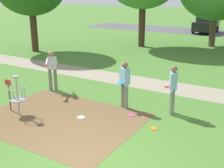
{
  "coord_description": "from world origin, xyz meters",
  "views": [
    {
      "loc": [
        3.78,
        -4.93,
        4.01
      ],
      "look_at": [
        -1.13,
        3.19,
        1.0
      ],
      "focal_mm": 46.25,
      "sensor_mm": 36.0,
      "label": 1
    }
  ],
  "objects_px": {
    "frisbee_by_tee": "(81,117)",
    "player_waiting_left": "(125,82)",
    "frisbee_near_basket": "(154,129)",
    "parked_car_leftmost": "(206,24)",
    "disc_golf_basket": "(16,94)",
    "player_foreground_watching": "(52,68)",
    "frisbee_far_left": "(131,115)",
    "player_throwing": "(173,87)"
  },
  "relations": [
    {
      "from": "frisbee_near_basket",
      "to": "player_foreground_watching",
      "type": "bearing_deg",
      "value": 167.2
    },
    {
      "from": "disc_golf_basket",
      "to": "player_foreground_watching",
      "type": "relative_size",
      "value": 0.81
    },
    {
      "from": "player_foreground_watching",
      "to": "parked_car_leftmost",
      "type": "height_order",
      "value": "parked_car_leftmost"
    },
    {
      "from": "player_waiting_left",
      "to": "parked_car_leftmost",
      "type": "xyz_separation_m",
      "value": [
        -2.66,
        22.4,
        -0.05
      ]
    },
    {
      "from": "player_foreground_watching",
      "to": "parked_car_leftmost",
      "type": "bearing_deg",
      "value": 87.72
    },
    {
      "from": "disc_golf_basket",
      "to": "frisbee_by_tee",
      "type": "distance_m",
      "value": 2.33
    },
    {
      "from": "frisbee_far_left",
      "to": "player_foreground_watching",
      "type": "bearing_deg",
      "value": 171.11
    },
    {
      "from": "player_throwing",
      "to": "parked_car_leftmost",
      "type": "relative_size",
      "value": 0.41
    },
    {
      "from": "player_throwing",
      "to": "frisbee_far_left",
      "type": "xyz_separation_m",
      "value": [
        -1.1,
        -0.87,
        -0.96
      ]
    },
    {
      "from": "disc_golf_basket",
      "to": "frisbee_by_tee",
      "type": "bearing_deg",
      "value": 23.45
    },
    {
      "from": "disc_golf_basket",
      "to": "player_waiting_left",
      "type": "height_order",
      "value": "player_waiting_left"
    },
    {
      "from": "frisbee_far_left",
      "to": "parked_car_leftmost",
      "type": "height_order",
      "value": "parked_car_leftmost"
    },
    {
      "from": "player_waiting_left",
      "to": "frisbee_near_basket",
      "type": "bearing_deg",
      "value": -32.86
    },
    {
      "from": "disc_golf_basket",
      "to": "player_throwing",
      "type": "xyz_separation_m",
      "value": [
        4.51,
        2.78,
        0.21
      ]
    },
    {
      "from": "player_waiting_left",
      "to": "parked_car_leftmost",
      "type": "relative_size",
      "value": 0.41
    },
    {
      "from": "frisbee_by_tee",
      "to": "frisbee_far_left",
      "type": "xyz_separation_m",
      "value": [
        1.38,
        1.03,
        0.0
      ]
    },
    {
      "from": "frisbee_by_tee",
      "to": "frisbee_far_left",
      "type": "height_order",
      "value": "same"
    },
    {
      "from": "frisbee_far_left",
      "to": "player_waiting_left",
      "type": "bearing_deg",
      "value": 137.65
    },
    {
      "from": "player_foreground_watching",
      "to": "frisbee_near_basket",
      "type": "xyz_separation_m",
      "value": [
        5.17,
        -1.17,
        -0.98
      ]
    },
    {
      "from": "player_waiting_left",
      "to": "frisbee_by_tee",
      "type": "distance_m",
      "value": 1.99
    },
    {
      "from": "player_foreground_watching",
      "to": "frisbee_far_left",
      "type": "relative_size",
      "value": 7.47
    },
    {
      "from": "player_throwing",
      "to": "frisbee_far_left",
      "type": "height_order",
      "value": "player_throwing"
    },
    {
      "from": "frisbee_far_left",
      "to": "frisbee_near_basket",
      "type": "bearing_deg",
      "value": -26.71
    },
    {
      "from": "frisbee_by_tee",
      "to": "parked_car_leftmost",
      "type": "height_order",
      "value": "parked_car_leftmost"
    },
    {
      "from": "frisbee_near_basket",
      "to": "player_throwing",
      "type": "bearing_deg",
      "value": 88.25
    },
    {
      "from": "player_waiting_left",
      "to": "parked_car_leftmost",
      "type": "bearing_deg",
      "value": 96.78
    },
    {
      "from": "player_foreground_watching",
      "to": "frisbee_by_tee",
      "type": "bearing_deg",
      "value": -31.43
    },
    {
      "from": "frisbee_by_tee",
      "to": "parked_car_leftmost",
      "type": "distance_m",
      "value": 24.03
    },
    {
      "from": "disc_golf_basket",
      "to": "frisbee_near_basket",
      "type": "xyz_separation_m",
      "value": [
        4.46,
        1.37,
        -0.74
      ]
    },
    {
      "from": "disc_golf_basket",
      "to": "frisbee_by_tee",
      "type": "relative_size",
      "value": 5.37
    },
    {
      "from": "frisbee_near_basket",
      "to": "parked_car_leftmost",
      "type": "distance_m",
      "value": 23.85
    },
    {
      "from": "disc_golf_basket",
      "to": "parked_car_leftmost",
      "type": "relative_size",
      "value": 0.33
    },
    {
      "from": "disc_golf_basket",
      "to": "parked_car_leftmost",
      "type": "distance_m",
      "value": 24.82
    },
    {
      "from": "frisbee_by_tee",
      "to": "player_waiting_left",
      "type": "bearing_deg",
      "value": 62.17
    },
    {
      "from": "frisbee_by_tee",
      "to": "frisbee_near_basket",
      "type": "bearing_deg",
      "value": 11.51
    },
    {
      "from": "parked_car_leftmost",
      "to": "frisbee_near_basket",
      "type": "bearing_deg",
      "value": -79.65
    },
    {
      "from": "player_foreground_watching",
      "to": "frisbee_far_left",
      "type": "distance_m",
      "value": 4.28
    },
    {
      "from": "player_throwing",
      "to": "frisbee_by_tee",
      "type": "height_order",
      "value": "player_throwing"
    },
    {
      "from": "frisbee_by_tee",
      "to": "player_foreground_watching",
      "type": "bearing_deg",
      "value": 148.57
    },
    {
      "from": "player_throwing",
      "to": "frisbee_near_basket",
      "type": "distance_m",
      "value": 1.7
    },
    {
      "from": "player_foreground_watching",
      "to": "player_throwing",
      "type": "bearing_deg",
      "value": 2.49
    },
    {
      "from": "frisbee_near_basket",
      "to": "frisbee_by_tee",
      "type": "distance_m",
      "value": 2.49
    }
  ]
}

